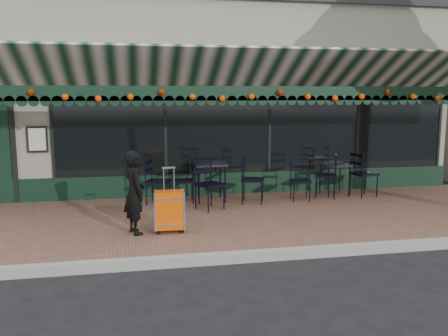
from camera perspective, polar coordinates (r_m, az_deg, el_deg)
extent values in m
plane|color=black|center=(7.25, 3.52, -10.87)|extent=(80.00, 80.00, 0.00)
cube|color=brown|center=(9.09, 0.35, -6.24)|extent=(18.00, 4.00, 0.15)
cube|color=#9E9E99|center=(7.15, 3.69, -10.52)|extent=(18.00, 0.16, 0.15)
cube|color=#9F9D8A|center=(14.70, -4.29, 8.12)|extent=(12.00, 8.00, 4.50)
cube|color=black|center=(11.00, 4.48, 4.72)|extent=(9.20, 0.04, 2.00)
cube|color=silver|center=(10.76, -21.55, 3.23)|extent=(0.42, 0.04, 0.55)
cube|color=black|center=(9.28, -0.27, 8.98)|extent=(12.00, 0.03, 0.28)
cylinder|color=#E96007|center=(9.22, -0.20, 8.85)|extent=(11.60, 0.12, 0.12)
imported|color=black|center=(7.95, -10.75, -2.90)|extent=(0.48, 0.59, 1.39)
cube|color=#E95307|center=(7.99, -6.58, -5.02)|extent=(0.49, 0.29, 0.64)
cube|color=black|center=(8.08, -6.53, -7.45)|extent=(0.49, 0.29, 0.06)
cube|color=silver|center=(7.88, -6.65, -1.37)|extent=(0.21, 0.04, 0.39)
cube|color=black|center=(11.07, 13.22, 0.39)|extent=(0.59, 0.59, 0.04)
cylinder|color=black|center=(10.81, 12.50, -1.73)|extent=(0.03, 0.03, 0.68)
cylinder|color=black|center=(11.01, 14.83, -1.62)|extent=(0.03, 0.03, 0.68)
cylinder|color=black|center=(11.25, 11.51, -1.28)|extent=(0.03, 0.03, 0.68)
cylinder|color=black|center=(11.45, 13.77, -1.19)|extent=(0.03, 0.03, 0.68)
cube|color=black|center=(10.21, -1.70, 0.49)|extent=(0.67, 0.67, 0.04)
cylinder|color=black|center=(9.96, -3.02, -2.14)|extent=(0.03, 0.03, 0.78)
cylinder|color=black|center=(10.05, 0.15, -2.03)|extent=(0.03, 0.03, 0.78)
cylinder|color=black|center=(10.51, -3.44, -1.56)|extent=(0.03, 0.03, 0.78)
cylinder|color=black|center=(10.59, -0.44, -1.46)|extent=(0.03, 0.03, 0.78)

